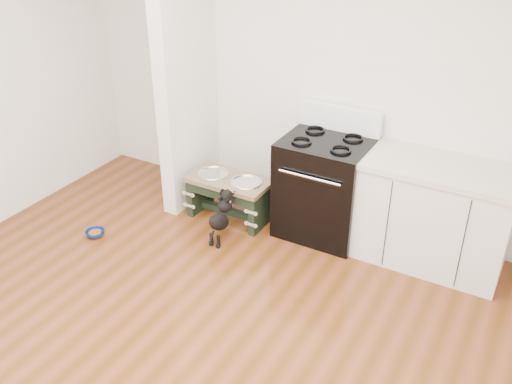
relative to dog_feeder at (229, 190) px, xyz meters
The scene contains 8 objects.
ground 2.04m from the dog_feeder, 72.11° to the right, with size 5.00×5.00×0.00m, color #4F2A0E.
room_shell 2.41m from the dog_feeder, 72.11° to the right, with size 5.00×5.00×5.00m.
partition_wall 1.19m from the dog_feeder, 162.20° to the left, with size 0.15×0.80×2.70m, color silver.
oven_range 0.92m from the dog_feeder, 15.21° to the left, with size 0.76×0.69×1.14m.
cabinet_run 1.87m from the dog_feeder, ahead, with size 1.24×0.64×0.91m.
dog_feeder is the anchor object (origin of this frame).
puppy 0.39m from the dog_feeder, 68.85° to the right, with size 0.14×0.40×0.48m.
floor_bowl 1.31m from the dog_feeder, 135.71° to the right, with size 0.24×0.24×0.06m.
Camera 1 is at (1.93, -2.07, 2.93)m, focal length 40.00 mm.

